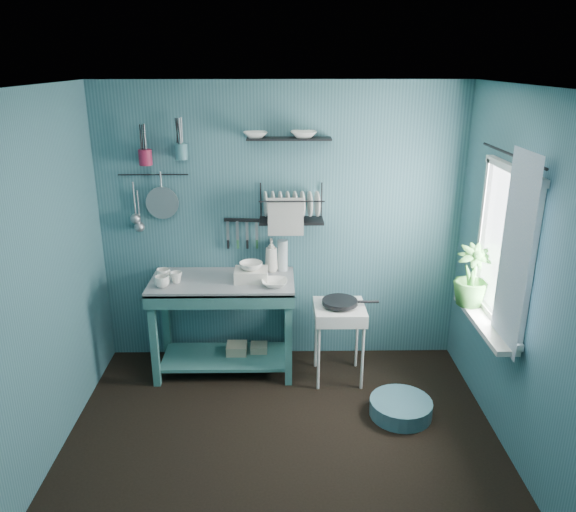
{
  "coord_description": "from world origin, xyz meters",
  "views": [
    {
      "loc": [
        -0.01,
        -3.29,
        2.65
      ],
      "look_at": [
        0.05,
        0.85,
        1.2
      ],
      "focal_mm": 35.0,
      "sensor_mm": 36.0,
      "label": 1
    }
  ],
  "objects_px": {
    "mug_left": "(162,282)",
    "floor_basin": "(401,408)",
    "work_counter": "(224,325)",
    "storage_tin_small": "(259,354)",
    "wash_tub": "(251,275)",
    "soap_bottle": "(271,255)",
    "water_bottle": "(283,255)",
    "utensil_cup_magenta": "(145,157)",
    "mug_right": "(163,275)",
    "mug_mid": "(176,277)",
    "hotplate_stand": "(338,342)",
    "potted_plant": "(472,276)",
    "dish_rack": "(291,204)",
    "colander": "(162,203)",
    "frying_pan": "(340,302)",
    "utensil_cup_teal": "(181,151)",
    "storage_tin_large": "(237,355)"
  },
  "relations": [
    {
      "from": "work_counter",
      "to": "dish_rack",
      "type": "distance_m",
      "value": 1.22
    },
    {
      "from": "water_bottle",
      "to": "frying_pan",
      "type": "height_order",
      "value": "water_bottle"
    },
    {
      "from": "mug_mid",
      "to": "hotplate_stand",
      "type": "distance_m",
      "value": 1.5
    },
    {
      "from": "work_counter",
      "to": "mug_right",
      "type": "bearing_deg",
      "value": -179.8
    },
    {
      "from": "work_counter",
      "to": "utensil_cup_magenta",
      "type": "xyz_separation_m",
      "value": [
        -0.62,
        0.23,
        1.44
      ]
    },
    {
      "from": "wash_tub",
      "to": "potted_plant",
      "type": "xyz_separation_m",
      "value": [
        1.73,
        -0.44,
        0.15
      ]
    },
    {
      "from": "water_bottle",
      "to": "floor_basin",
      "type": "xyz_separation_m",
      "value": [
        0.92,
        -0.94,
        -0.95
      ]
    },
    {
      "from": "utensil_cup_magenta",
      "to": "storage_tin_large",
      "type": "bearing_deg",
      "value": -14.24
    },
    {
      "from": "mug_right",
      "to": "potted_plant",
      "type": "distance_m",
      "value": 2.53
    },
    {
      "from": "hotplate_stand",
      "to": "work_counter",
      "type": "bearing_deg",
      "value": 170.55
    },
    {
      "from": "utensil_cup_teal",
      "to": "floor_basin",
      "type": "distance_m",
      "value": 2.74
    },
    {
      "from": "floor_basin",
      "to": "storage_tin_small",
      "type": "bearing_deg",
      "value": 144.83
    },
    {
      "from": "mug_mid",
      "to": "hotplate_stand",
      "type": "relative_size",
      "value": 0.15
    },
    {
      "from": "soap_bottle",
      "to": "potted_plant",
      "type": "distance_m",
      "value": 1.69
    },
    {
      "from": "mug_right",
      "to": "frying_pan",
      "type": "height_order",
      "value": "mug_right"
    },
    {
      "from": "utensil_cup_magenta",
      "to": "utensil_cup_teal",
      "type": "xyz_separation_m",
      "value": [
        0.3,
        0.0,
        0.05
      ]
    },
    {
      "from": "mug_mid",
      "to": "dish_rack",
      "type": "relative_size",
      "value": 0.18
    },
    {
      "from": "mug_left",
      "to": "water_bottle",
      "type": "xyz_separation_m",
      "value": [
        1.0,
        0.38,
        0.09
      ]
    },
    {
      "from": "soap_bottle",
      "to": "utensil_cup_magenta",
      "type": "bearing_deg",
      "value": 178.14
    },
    {
      "from": "utensil_cup_magenta",
      "to": "colander",
      "type": "distance_m",
      "value": 0.41
    },
    {
      "from": "mug_left",
      "to": "dish_rack",
      "type": "relative_size",
      "value": 0.22
    },
    {
      "from": "mug_left",
      "to": "soap_bottle",
      "type": "distance_m",
      "value": 0.97
    },
    {
      "from": "work_counter",
      "to": "storage_tin_small",
      "type": "distance_m",
      "value": 0.46
    },
    {
      "from": "mug_mid",
      "to": "floor_basin",
      "type": "relative_size",
      "value": 0.21
    },
    {
      "from": "frying_pan",
      "to": "storage_tin_large",
      "type": "height_order",
      "value": "frying_pan"
    },
    {
      "from": "wash_tub",
      "to": "floor_basin",
      "type": "bearing_deg",
      "value": -30.58
    },
    {
      "from": "wash_tub",
      "to": "soap_bottle",
      "type": "relative_size",
      "value": 0.94
    },
    {
      "from": "mug_left",
      "to": "floor_basin",
      "type": "bearing_deg",
      "value": -16.35
    },
    {
      "from": "colander",
      "to": "potted_plant",
      "type": "xyz_separation_m",
      "value": [
        2.5,
        -0.72,
        -0.41
      ]
    },
    {
      "from": "mug_right",
      "to": "hotplate_stand",
      "type": "height_order",
      "value": "mug_right"
    },
    {
      "from": "hotplate_stand",
      "to": "mug_left",
      "type": "bearing_deg",
      "value": 179.54
    },
    {
      "from": "mug_mid",
      "to": "mug_left",
      "type": "bearing_deg",
      "value": -135.0
    },
    {
      "from": "water_bottle",
      "to": "colander",
      "type": "distance_m",
      "value": 1.14
    },
    {
      "from": "mug_mid",
      "to": "wash_tub",
      "type": "height_order",
      "value": "wash_tub"
    },
    {
      "from": "mug_left",
      "to": "mug_right",
      "type": "height_order",
      "value": "same"
    },
    {
      "from": "utensil_cup_teal",
      "to": "potted_plant",
      "type": "relative_size",
      "value": 0.27
    },
    {
      "from": "work_counter",
      "to": "colander",
      "type": "bearing_deg",
      "value": 153.24
    },
    {
      "from": "wash_tub",
      "to": "floor_basin",
      "type": "xyz_separation_m",
      "value": [
        1.19,
        -0.7,
        -0.86
      ]
    },
    {
      "from": "water_bottle",
      "to": "hotplate_stand",
      "type": "bearing_deg",
      "value": -37.97
    },
    {
      "from": "potted_plant",
      "to": "hotplate_stand",
      "type": "bearing_deg",
      "value": 162.78
    },
    {
      "from": "hotplate_stand",
      "to": "potted_plant",
      "type": "bearing_deg",
      "value": -17.92
    },
    {
      "from": "water_bottle",
      "to": "utensil_cup_magenta",
      "type": "distance_m",
      "value": 1.44
    },
    {
      "from": "colander",
      "to": "storage_tin_small",
      "type": "distance_m",
      "value": 1.62
    },
    {
      "from": "frying_pan",
      "to": "work_counter",
      "type": "bearing_deg",
      "value": 171.25
    },
    {
      "from": "soap_bottle",
      "to": "dish_rack",
      "type": "relative_size",
      "value": 0.54
    },
    {
      "from": "soap_bottle",
      "to": "mug_mid",
      "type": "bearing_deg",
      "value": -162.0
    },
    {
      "from": "mug_mid",
      "to": "hotplate_stand",
      "type": "xyz_separation_m",
      "value": [
        1.38,
        -0.09,
        -0.57
      ]
    },
    {
      "from": "mug_right",
      "to": "work_counter",
      "type": "bearing_deg",
      "value": 0.0
    },
    {
      "from": "work_counter",
      "to": "colander",
      "type": "height_order",
      "value": "colander"
    },
    {
      "from": "utensil_cup_magenta",
      "to": "floor_basin",
      "type": "height_order",
      "value": "utensil_cup_magenta"
    }
  ]
}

